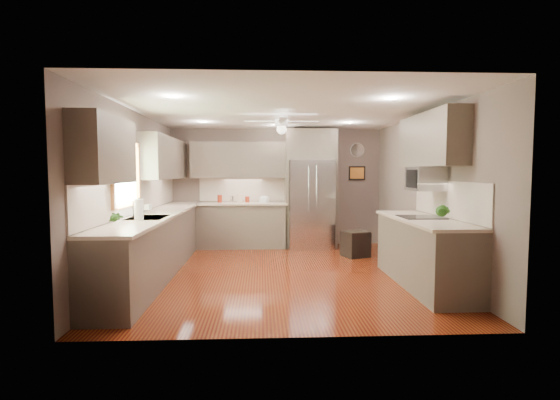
{
  "coord_description": "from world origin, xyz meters",
  "views": [
    {
      "loc": [
        -0.33,
        -6.25,
        1.58
      ],
      "look_at": [
        -0.01,
        0.6,
        1.1
      ],
      "focal_mm": 26.0,
      "sensor_mm": 36.0,
      "label": 1
    }
  ],
  "objects": [
    {
      "name": "stool",
      "position": [
        1.42,
        1.16,
        0.24
      ],
      "size": [
        0.54,
        0.54,
        0.49
      ],
      "color": "black",
      "rests_on": "ground"
    },
    {
      "name": "microwave",
      "position": [
        2.03,
        -0.55,
        1.48
      ],
      "size": [
        0.43,
        0.55,
        0.34
      ],
      "color": "silver",
      "rests_on": "wall_right"
    },
    {
      "name": "window",
      "position": [
        -2.22,
        -0.5,
        1.55
      ],
      "size": [
        0.05,
        1.12,
        0.92
      ],
      "color": "#BFF2B2",
      "rests_on": "wall_left"
    },
    {
      "name": "wall_right",
      "position": [
        2.25,
        0.0,
        1.25
      ],
      "size": [
        0.0,
        5.0,
        5.0
      ],
      "primitive_type": "plane",
      "rotation": [
        1.57,
        0.0,
        -1.57
      ],
      "color": "brown",
      "rests_on": "ground"
    },
    {
      "name": "ceiling_fan",
      "position": [
        -0.0,
        0.3,
        2.33
      ],
      "size": [
        1.18,
        1.18,
        0.32
      ],
      "color": "white",
      "rests_on": "ceiling"
    },
    {
      "name": "back_run",
      "position": [
        -0.72,
        2.2,
        0.48
      ],
      "size": [
        1.85,
        0.65,
        1.45
      ],
      "color": "brown",
      "rests_on": "ground"
    },
    {
      "name": "canister_c",
      "position": [
        -0.78,
        2.18,
        1.03
      ],
      "size": [
        0.12,
        0.12,
        0.18
      ],
      "primitive_type": "cylinder",
      "rotation": [
        0.0,
        0.0,
        0.08
      ],
      "color": "beige",
      "rests_on": "back_run"
    },
    {
      "name": "wall_clock",
      "position": [
        1.75,
        2.48,
        2.05
      ],
      "size": [
        0.3,
        0.03,
        0.3
      ],
      "color": "white",
      "rests_on": "wall_back"
    },
    {
      "name": "canister_b",
      "position": [
        -0.94,
        2.25,
        1.01
      ],
      "size": [
        0.1,
        0.1,
        0.13
      ],
      "primitive_type": "cylinder",
      "rotation": [
        0.0,
        0.0,
        -0.31
      ],
      "color": "silver",
      "rests_on": "back_run"
    },
    {
      "name": "floor",
      "position": [
        0.0,
        0.0,
        0.0
      ],
      "size": [
        5.0,
        5.0,
        0.0
      ],
      "primitive_type": "plane",
      "color": "#470F09",
      "rests_on": "ground"
    },
    {
      "name": "framed_print",
      "position": [
        1.75,
        2.48,
        1.55
      ],
      "size": [
        0.36,
        0.03,
        0.3
      ],
      "color": "black",
      "rests_on": "wall_back"
    },
    {
      "name": "soap_bottle",
      "position": [
        -2.09,
        0.12,
        1.03
      ],
      "size": [
        0.09,
        0.09,
        0.18
      ],
      "primitive_type": "imported",
      "rotation": [
        0.0,
        0.0,
        -0.13
      ],
      "color": "white",
      "rests_on": "left_run"
    },
    {
      "name": "bowl",
      "position": [
        -0.27,
        2.17,
        0.97
      ],
      "size": [
        0.28,
        0.28,
        0.05
      ],
      "primitive_type": "imported",
      "rotation": [
        0.0,
        0.0,
        -0.35
      ],
      "color": "beige",
      "rests_on": "back_run"
    },
    {
      "name": "sink",
      "position": [
        -1.93,
        -0.5,
        0.91
      ],
      "size": [
        0.5,
        0.7,
        0.32
      ],
      "color": "silver",
      "rests_on": "left_run"
    },
    {
      "name": "wall_back",
      "position": [
        0.0,
        2.5,
        1.25
      ],
      "size": [
        4.5,
        0.0,
        4.5
      ],
      "primitive_type": "plane",
      "rotation": [
        1.57,
        0.0,
        0.0
      ],
      "color": "brown",
      "rests_on": "ground"
    },
    {
      "name": "canister_a",
      "position": [
        -1.19,
        2.21,
        1.02
      ],
      "size": [
        0.12,
        0.12,
        0.16
      ],
      "primitive_type": "cylinder",
      "rotation": [
        0.0,
        0.0,
        -0.19
      ],
      "color": "maroon",
      "rests_on": "back_run"
    },
    {
      "name": "potted_plant_left",
      "position": [
        -1.96,
        -1.69,
        1.07
      ],
      "size": [
        0.15,
        0.11,
        0.27
      ],
      "primitive_type": "imported",
      "rotation": [
        0.0,
        0.0,
        0.09
      ],
      "color": "#285D1A",
      "rests_on": "left_run"
    },
    {
      "name": "wall_front",
      "position": [
        0.0,
        -2.5,
        1.25
      ],
      "size": [
        4.5,
        0.0,
        4.5
      ],
      "primitive_type": "plane",
      "rotation": [
        -1.57,
        0.0,
        0.0
      ],
      "color": "brown",
      "rests_on": "ground"
    },
    {
      "name": "uppers",
      "position": [
        -0.74,
        0.71,
        1.87
      ],
      "size": [
        4.5,
        4.7,
        0.95
      ],
      "color": "brown",
      "rests_on": "wall_left"
    },
    {
      "name": "canister_d",
      "position": [
        -0.62,
        2.19,
        1.0
      ],
      "size": [
        0.12,
        0.12,
        0.13
      ],
      "primitive_type": "cylinder",
      "rotation": [
        0.0,
        0.0,
        0.39
      ],
      "color": "maroon",
      "rests_on": "back_run"
    },
    {
      "name": "refrigerator",
      "position": [
        0.7,
        2.16,
        1.19
      ],
      "size": [
        1.06,
        0.75,
        2.45
      ],
      "color": "silver",
      "rests_on": "ground"
    },
    {
      "name": "left_run",
      "position": [
        -1.95,
        0.15,
        0.48
      ],
      "size": [
        0.65,
        4.7,
        1.45
      ],
      "color": "brown",
      "rests_on": "ground"
    },
    {
      "name": "paper_towel",
      "position": [
        -1.95,
        -0.82,
        1.08
      ],
      "size": [
        0.12,
        0.12,
        0.3
      ],
      "color": "white",
      "rests_on": "left_run"
    },
    {
      "name": "wall_left",
      "position": [
        -2.25,
        0.0,
        1.25
      ],
      "size": [
        0.0,
        5.0,
        5.0
      ],
      "primitive_type": "plane",
      "rotation": [
        1.57,
        0.0,
        1.57
      ],
      "color": "brown",
      "rests_on": "ground"
    },
    {
      "name": "right_run",
      "position": [
        1.93,
        -0.8,
        0.48
      ],
      "size": [
        0.7,
        2.2,
        1.45
      ],
      "color": "brown",
      "rests_on": "ground"
    },
    {
      "name": "recessed_lights",
      "position": [
        -0.04,
        0.4,
        2.49
      ],
      "size": [
        2.84,
        3.14,
        0.01
      ],
      "color": "white",
      "rests_on": "ceiling"
    },
    {
      "name": "ceiling",
      "position": [
        0.0,
        0.0,
        2.5
      ],
      "size": [
        5.0,
        5.0,
        0.0
      ],
      "primitive_type": "plane",
      "rotation": [
        3.14,
        0.0,
        0.0
      ],
      "color": "white",
      "rests_on": "ground"
    },
    {
      "name": "potted_plant_right",
      "position": [
        1.91,
        -1.41,
        1.1
      ],
      "size": [
        0.22,
        0.2,
        0.32
      ],
      "primitive_type": "imported",
      "rotation": [
        0.0,
        0.0,
        -0.41
      ],
      "color": "#285D1A",
      "rests_on": "right_run"
    }
  ]
}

